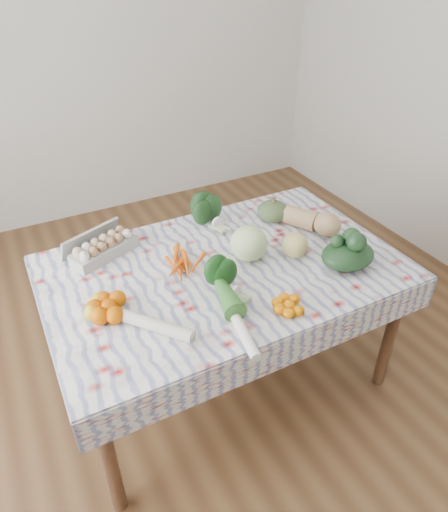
% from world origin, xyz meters
% --- Properties ---
extents(ground, '(4.50, 4.50, 0.00)m').
position_xyz_m(ground, '(0.00, 0.00, 0.00)').
color(ground, '#55361D').
rests_on(ground, ground).
extents(wall_back, '(4.00, 0.04, 2.80)m').
position_xyz_m(wall_back, '(0.00, 2.25, 1.40)').
color(wall_back, silver).
rests_on(wall_back, ground).
extents(dining_table, '(1.60, 1.00, 0.75)m').
position_xyz_m(dining_table, '(0.00, 0.00, 0.68)').
color(dining_table, brown).
rests_on(dining_table, ground).
extents(tablecloth, '(1.66, 1.06, 0.01)m').
position_xyz_m(tablecloth, '(0.00, 0.00, 0.76)').
color(tablecloth, silver).
rests_on(tablecloth, dining_table).
extents(egg_carton, '(0.36, 0.25, 0.09)m').
position_xyz_m(egg_carton, '(-0.48, 0.34, 0.81)').
color(egg_carton, '#A8A8A3').
rests_on(egg_carton, tablecloth).
extents(carrot_bunch, '(0.28, 0.27, 0.04)m').
position_xyz_m(carrot_bunch, '(-0.17, 0.09, 0.78)').
color(carrot_bunch, '#F75E0B').
rests_on(carrot_bunch, tablecloth).
extents(kale_bunch, '(0.18, 0.16, 0.15)m').
position_xyz_m(kale_bunch, '(0.12, 0.36, 0.84)').
color(kale_bunch, '#183917').
rests_on(kale_bunch, tablecloth).
extents(kabocha_squash, '(0.19, 0.19, 0.11)m').
position_xyz_m(kabocha_squash, '(0.44, 0.26, 0.82)').
color(kabocha_squash, '#455B31').
rests_on(kabocha_squash, tablecloth).
extents(cabbage, '(0.19, 0.19, 0.18)m').
position_xyz_m(cabbage, '(0.13, 0.00, 0.85)').
color(cabbage, '#C2E48F').
rests_on(cabbage, tablecloth).
extents(butternut_squash, '(0.26, 0.33, 0.14)m').
position_xyz_m(butternut_squash, '(0.57, 0.07, 0.83)').
color(butternut_squash, tan).
rests_on(butternut_squash, tablecloth).
extents(orange_cluster, '(0.30, 0.30, 0.08)m').
position_xyz_m(orange_cluster, '(-0.57, -0.08, 0.80)').
color(orange_cluster, '#D25800').
rests_on(orange_cluster, tablecloth).
extents(broccoli, '(0.21, 0.21, 0.11)m').
position_xyz_m(broccoli, '(-0.10, -0.20, 0.82)').
color(broccoli, '#154215').
rests_on(broccoli, tablecloth).
extents(mandarin_cluster, '(0.22, 0.22, 0.05)m').
position_xyz_m(mandarin_cluster, '(0.10, -0.40, 0.79)').
color(mandarin_cluster, orange).
rests_on(mandarin_cluster, tablecloth).
extents(grapefruit, '(0.15, 0.15, 0.13)m').
position_xyz_m(grapefruit, '(0.34, -0.08, 0.83)').
color(grapefruit, '#D1C269').
rests_on(grapefruit, tablecloth).
extents(spinach_bag, '(0.30, 0.26, 0.12)m').
position_xyz_m(spinach_bag, '(0.52, -0.26, 0.82)').
color(spinach_bag, black).
rests_on(spinach_bag, tablecloth).
extents(daikon, '(0.28, 0.33, 0.05)m').
position_xyz_m(daikon, '(-0.45, -0.25, 0.79)').
color(daikon, beige).
rests_on(daikon, tablecloth).
extents(leek, '(0.12, 0.43, 0.05)m').
position_xyz_m(leek, '(-0.14, -0.38, 0.79)').
color(leek, white).
rests_on(leek, tablecloth).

